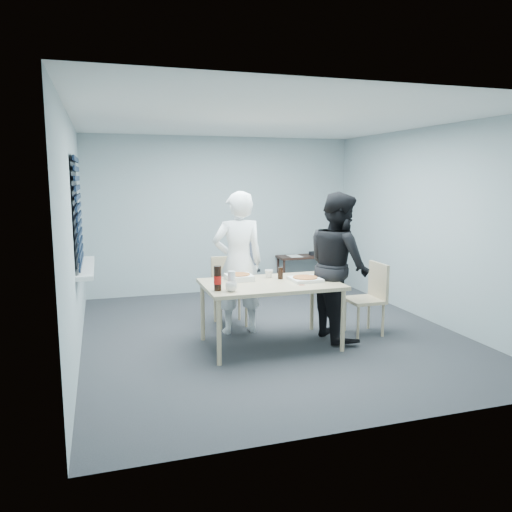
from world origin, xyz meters
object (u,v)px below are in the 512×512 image
object	(u,v)px
backpack	(246,255)
person_white	(238,263)
side_table	(302,260)
stool	(246,275)
chair_far	(229,285)
person_black	(338,266)
mug_b	(269,274)
soda_bottle	(218,279)
mug_a	(231,287)
dining_table	(271,288)
chair_right	(371,293)

from	to	relation	value
backpack	person_white	bearing A→B (deg)	-130.75
side_table	backpack	size ratio (longest dim) A/B	2.02
stool	backpack	distance (m)	0.32
backpack	side_table	bearing A→B (deg)	2.14
chair_far	person_black	size ratio (longest dim) A/B	0.50
side_table	mug_b	bearing A→B (deg)	-120.72
soda_bottle	backpack	bearing A→B (deg)	67.21
side_table	mug_a	distance (m)	3.67
dining_table	chair_far	bearing A→B (deg)	102.78
person_black	backpack	bearing A→B (deg)	13.84
dining_table	mug_a	bearing A→B (deg)	-151.11
person_white	mug_a	size ratio (longest dim) A/B	14.39
stool	chair_far	bearing A→B (deg)	-116.22
chair_far	mug_a	xyz separation A→B (m)	(-0.31, -1.33, 0.28)
chair_right	stool	bearing A→B (deg)	114.55
person_white	mug_b	distance (m)	0.45
chair_far	stool	world-z (taller)	chair_far
chair_right	mug_a	distance (m)	1.93
mug_b	soda_bottle	size ratio (longest dim) A/B	0.38
person_white	mug_b	size ratio (longest dim) A/B	17.70
chair_right	chair_far	bearing A→B (deg)	148.44
side_table	mug_b	xyz separation A→B (m)	(-1.45, -2.44, 0.30)
person_white	side_table	distance (m)	2.77
stool	backpack	bearing A→B (deg)	-90.00
chair_right	backpack	size ratio (longest dim) A/B	2.08
backpack	mug_a	world-z (taller)	backpack
backpack	chair_right	bearing A→B (deg)	-86.57
chair_far	person_black	world-z (taller)	person_black
chair_far	person_white	distance (m)	0.57
side_table	soda_bottle	world-z (taller)	soda_bottle
dining_table	stool	bearing A→B (deg)	81.00
person_black	stool	bearing A→B (deg)	13.76
person_white	side_table	world-z (taller)	person_white
chair_far	side_table	distance (m)	2.44
mug_a	side_table	bearing A→B (deg)	55.60
chair_right	backpack	world-z (taller)	backpack
dining_table	chair_far	xyz separation A→B (m)	(-0.23, 1.03, -0.18)
chair_right	person_white	bearing A→B (deg)	160.92
side_table	stool	xyz separation A→B (m)	(-1.17, -0.49, -0.10)
person_black	mug_a	xyz separation A→B (m)	(-1.42, -0.36, -0.09)
person_white	backpack	distance (m)	1.71
chair_far	soda_bottle	distance (m)	1.37
chair_right	mug_a	size ratio (longest dim) A/B	7.24
side_table	soda_bottle	bearing A→B (deg)	-126.76
chair_right	stool	xyz separation A→B (m)	(-0.99, 2.16, -0.11)
backpack	mug_a	size ratio (longest dim) A/B	3.48
person_white	soda_bottle	size ratio (longest dim) A/B	6.70
soda_bottle	dining_table	bearing A→B (deg)	17.98
side_table	soda_bottle	distance (m)	3.68
dining_table	mug_b	xyz separation A→B (m)	(0.08, 0.28, 0.11)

